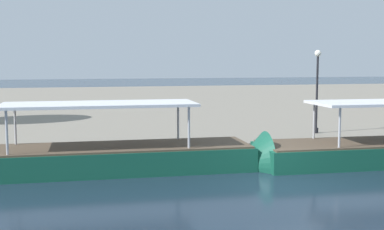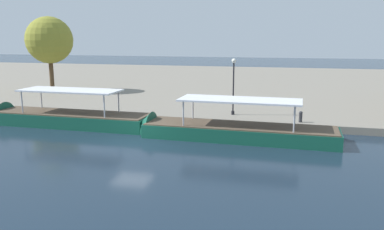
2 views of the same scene
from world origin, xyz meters
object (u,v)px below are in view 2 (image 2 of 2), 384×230
at_px(tour_boat_2, 224,133).
at_px(lamp_post, 233,82).
at_px(tour_boat_1, 61,120).
at_px(tree_1, 50,40).
at_px(mooring_bollard_1, 301,116).

xyz_separation_m(tour_boat_2, lamp_post, (-0.26, 5.74, 2.94)).
relative_size(tour_boat_1, tree_1, 1.62).
relative_size(tour_boat_1, mooring_bollard_1, 16.44).
relative_size(tour_boat_2, tree_1, 1.67).
height_order(mooring_bollard_1, lamp_post, lamp_post).
xyz_separation_m(mooring_bollard_1, tree_1, (-28.26, 10.90, 5.55)).
bearing_deg(tree_1, tour_boat_1, -55.35).
bearing_deg(mooring_bollard_1, tour_boat_2, -142.09).
height_order(lamp_post, tree_1, tree_1).
height_order(tour_boat_1, mooring_bollard_1, tour_boat_1).
bearing_deg(lamp_post, mooring_bollard_1, -17.57).
bearing_deg(mooring_bollard_1, lamp_post, 162.43).
xyz_separation_m(lamp_post, tree_1, (-22.83, 9.18, 3.29)).
relative_size(tour_boat_1, lamp_post, 3.02).
bearing_deg(tour_boat_1, tree_1, -54.50).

